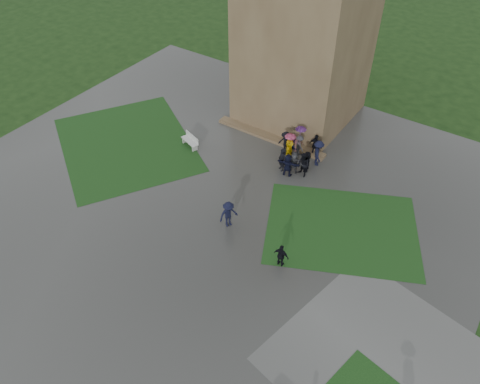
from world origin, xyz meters
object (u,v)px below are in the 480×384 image
Objects in this scene: tower at (309,0)px; pedestrian_near at (281,256)px; bench at (191,141)px; pedestrian_mid at (229,214)px.

pedestrian_near is (6.84, -14.50, -8.20)m from tower.
bench is 12.71m from pedestrian_near.
pedestrian_mid reaches higher than bench.
bench is at bearing -117.19° from tower.
bench is at bearing 81.26° from pedestrian_mid.
pedestrian_mid is at bearing -13.72° from pedestrian_near.
pedestrian_near is at bearing -8.96° from bench.
bench is (-4.37, -8.50, -8.49)m from tower.
tower is at bearing -66.12° from pedestrian_near.
tower is 9.86× the size of pedestrian_mid.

